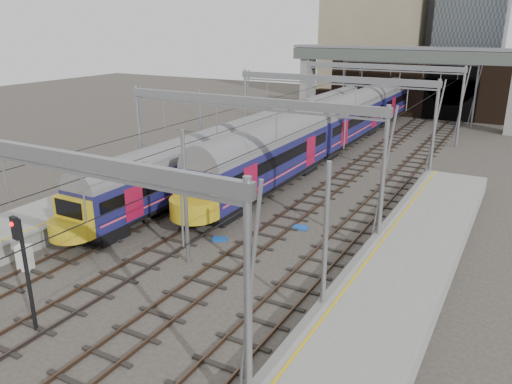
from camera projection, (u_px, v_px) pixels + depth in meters
The scene contains 14 objects.
ground at pixel (164, 279), 24.25m from camera, with size 160.00×160.00×0.00m, color #38332D.
platform_left at pixel (59, 215), 30.83m from camera, with size 4.32×55.00×1.12m.
platform_right at pixel (357, 348), 18.15m from camera, with size 4.32×47.00×1.12m.
tracks at pixel (294, 192), 36.67m from camera, with size 14.40×80.00×0.22m.
overhead_line at pixel (330, 93), 39.96m from camera, with size 16.80×80.00×8.00m.
retaining_wall at pixel (423, 84), 65.26m from camera, with size 28.00×2.75×9.00m.
overbridge at pixel (404, 64), 60.05m from camera, with size 28.00×3.00×9.25m.
train_main at pixel (372, 107), 57.97m from camera, with size 3.05×70.54×5.17m.
train_second at pixel (268, 135), 44.77m from camera, with size 2.59×44.98×4.53m.
signal_near_centre at pixel (24, 261), 19.17m from camera, with size 0.37×0.47×4.98m.
relay_cabinet at pixel (25, 258), 24.96m from camera, with size 0.66×0.55×1.32m, color silver.
equip_cover_a at pixel (220, 239), 28.61m from camera, with size 0.86×0.60×0.10m, color #174BAE.
equip_cover_b at pixel (243, 200), 35.06m from camera, with size 0.77×0.54×0.09m, color #174BAE.
equip_cover_c at pixel (300, 227), 30.24m from camera, with size 0.94×0.67×0.11m, color #174BAE.
Camera 1 is at (14.42, -16.74, 11.74)m, focal length 35.00 mm.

